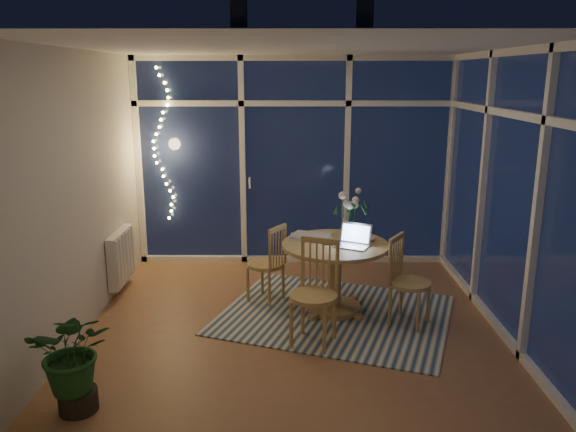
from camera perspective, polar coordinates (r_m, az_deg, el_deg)
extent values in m
plane|color=#945D40|center=(5.56, 0.78, -11.03)|extent=(4.00, 4.00, 0.00)
plane|color=silver|center=(5.04, 0.88, 16.80)|extent=(4.00, 4.00, 0.00)
cube|color=beige|center=(7.12, 0.68, 5.53)|extent=(4.00, 0.04, 2.60)
cube|color=beige|center=(3.22, 1.14, -5.23)|extent=(4.00, 0.04, 2.60)
cube|color=beige|center=(5.50, -20.49, 2.07)|extent=(0.04, 4.00, 2.60)
cube|color=beige|center=(5.54, 22.00, 2.00)|extent=(0.04, 4.00, 2.60)
cube|color=white|center=(7.08, 0.69, 5.48)|extent=(4.00, 0.10, 2.60)
cube|color=white|center=(5.52, 21.62, 2.01)|extent=(0.10, 4.00, 2.60)
cube|color=silver|center=(6.53, -16.59, -3.98)|extent=(0.10, 0.70, 0.58)
cube|color=black|center=(10.34, 3.33, 0.56)|extent=(12.00, 6.00, 0.10)
cube|color=#3E2A16|center=(10.64, 0.56, 6.23)|extent=(11.00, 0.08, 1.80)
cube|color=#33363D|center=(13.54, 1.82, 13.45)|extent=(7.00, 3.00, 2.20)
sphere|color=black|center=(8.68, -4.68, 1.36)|extent=(0.90, 0.90, 0.90)
cube|color=beige|center=(5.79, 4.77, -9.94)|extent=(2.68, 2.41, 0.01)
cylinder|color=#AC834D|center=(5.75, 4.76, -6.27)|extent=(1.37, 1.37, 0.73)
cube|color=#AC834D|center=(5.98, -2.31, -4.75)|extent=(0.55, 0.55, 0.87)
cube|color=#AC834D|center=(5.54, 12.35, -6.49)|extent=(0.57, 0.57, 0.89)
cube|color=#AC834D|center=(5.02, 2.60, -7.90)|extent=(0.58, 0.58, 0.97)
imported|color=silver|center=(5.81, 6.70, -1.23)|extent=(0.26, 0.26, 0.21)
imported|color=white|center=(5.74, 8.13, -2.34)|extent=(0.19, 0.19, 0.04)
cube|color=beige|center=(5.80, 2.23, -2.12)|extent=(0.43, 0.36, 0.02)
cube|color=black|center=(5.58, 4.20, -2.88)|extent=(0.11, 0.07, 0.01)
imported|color=#1B4B1E|center=(4.39, -20.87, -13.76)|extent=(0.60, 0.54, 0.76)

